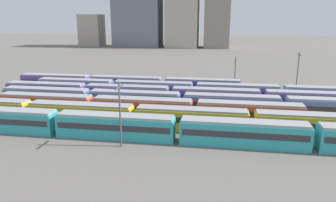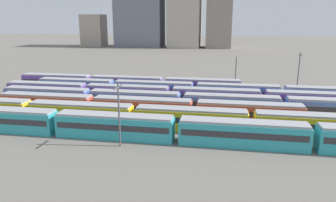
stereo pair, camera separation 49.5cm
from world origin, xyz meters
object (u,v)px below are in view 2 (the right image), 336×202
(train_track_0, at_px, (177,130))
(train_track_4, at_px, (171,95))
(train_track_3, at_px, (182,102))
(catenary_pole_3, at_px, (299,72))
(train_track_2, at_px, (142,108))
(catenary_pole_1, at_px, (236,73))
(catenary_pole_2, at_px, (119,112))
(train_track_1, at_px, (134,116))
(train_track_6, at_px, (127,84))
(train_track_5, at_px, (282,94))

(train_track_0, distance_m, train_track_4, 21.24)
(train_track_3, xyz_separation_m, train_track_4, (-3.07, 5.20, 0.00))
(train_track_0, distance_m, train_track_3, 15.65)
(catenary_pole_3, bearing_deg, train_track_4, -154.81)
(train_track_2, bearing_deg, train_track_0, -53.15)
(catenary_pole_1, bearing_deg, catenary_pole_3, -1.05)
(catenary_pole_2, height_order, catenary_pole_3, catenary_pole_3)
(train_track_4, bearing_deg, train_track_2, -108.50)
(train_track_1, bearing_deg, train_track_0, -33.47)
(train_track_6, bearing_deg, catenary_pole_2, -74.55)
(train_track_1, distance_m, catenary_pole_2, 8.86)
(train_track_1, height_order, catenary_pole_2, catenary_pole_2)
(catenary_pole_1, relative_size, catenary_pole_2, 0.96)
(train_track_1, bearing_deg, train_track_2, 89.20)
(train_track_6, xyz_separation_m, catenary_pole_3, (40.98, 2.86, 3.71))
(train_track_0, xyz_separation_m, train_track_6, (-17.11, 31.20, -0.00))
(train_track_3, distance_m, catenary_pole_1, 21.80)
(train_track_6, bearing_deg, catenary_pole_3, 3.99)
(train_track_1, relative_size, train_track_4, 1.00)
(train_track_3, relative_size, catenary_pole_1, 8.46)
(catenary_pole_2, bearing_deg, train_track_0, 21.68)
(train_track_6, distance_m, catenary_pole_3, 41.25)
(train_track_2, xyz_separation_m, train_track_4, (3.48, 10.40, 0.00))
(train_track_0, bearing_deg, catenary_pole_3, 54.98)
(catenary_pole_1, bearing_deg, train_track_2, -125.85)
(catenary_pole_1, height_order, catenary_pole_2, catenary_pole_2)
(train_track_0, relative_size, train_track_4, 1.00)
(train_track_0, bearing_deg, train_track_1, 146.53)
(train_track_0, distance_m, train_track_2, 13.00)
(catenary_pole_3, bearing_deg, train_track_3, -143.69)
(train_track_0, height_order, catenary_pole_1, catenary_pole_1)
(train_track_0, distance_m, train_track_5, 32.33)
(train_track_4, xyz_separation_m, catenary_pole_2, (-3.33, -23.84, 3.25))
(train_track_0, relative_size, train_track_3, 1.00)
(train_track_4, relative_size, train_track_5, 0.66)
(train_track_4, distance_m, catenary_pole_2, 24.29)
(catenary_pole_2, bearing_deg, catenary_pole_3, 49.65)
(train_track_1, distance_m, train_track_2, 5.20)
(catenary_pole_2, bearing_deg, train_track_1, 91.55)
(train_track_6, bearing_deg, train_track_5, -8.15)
(train_track_2, xyz_separation_m, train_track_3, (6.55, 5.20, 0.00))
(train_track_5, relative_size, catenary_pole_2, 12.19)
(catenary_pole_1, bearing_deg, train_track_0, -105.46)
(train_track_6, bearing_deg, catenary_pole_1, 6.70)
(train_track_0, distance_m, catenary_pole_3, 41.76)
(train_track_0, xyz_separation_m, catenary_pole_2, (-7.64, -3.04, 3.25))
(train_track_2, bearing_deg, catenary_pole_3, 36.77)
(train_track_0, distance_m, catenary_pole_2, 8.84)
(train_track_0, xyz_separation_m, catenary_pole_1, (9.49, 34.32, 3.04))
(train_track_3, bearing_deg, train_track_4, 120.52)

